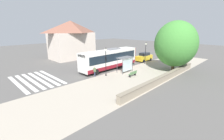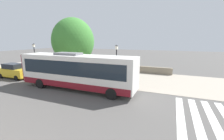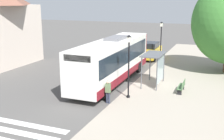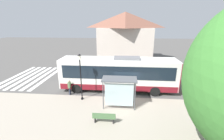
# 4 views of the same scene
# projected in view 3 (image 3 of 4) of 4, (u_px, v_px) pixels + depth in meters

# --- Properties ---
(ground_plane) EXTENTS (120.00, 120.00, 0.00)m
(ground_plane) POSITION_uv_depth(u_px,v_px,m) (136.00, 81.00, 24.14)
(ground_plane) COLOR #514F4C
(ground_plane) RESTS_ON ground
(sidewalk_plaza) EXTENTS (9.00, 44.00, 0.02)m
(sidewalk_plaza) POSITION_uv_depth(u_px,v_px,m) (190.00, 86.00, 22.53)
(sidewalk_plaza) COLOR #9E9384
(sidewalk_plaza) RESTS_ON ground
(bus) EXTENTS (2.70, 12.22, 3.72)m
(bus) POSITION_uv_depth(u_px,v_px,m) (113.00, 59.00, 23.45)
(bus) COLOR silver
(bus) RESTS_ON ground
(bus_shelter) EXTENTS (1.50, 2.95, 2.61)m
(bus_shelter) POSITION_uv_depth(u_px,v_px,m) (155.00, 60.00, 22.35)
(bus_shelter) COLOR #515459
(bus_shelter) RESTS_ON ground
(pedestrian) EXTENTS (0.34, 0.22, 1.60)m
(pedestrian) POSITION_uv_depth(u_px,v_px,m) (108.00, 90.00, 18.71)
(pedestrian) COLOR #2D3347
(pedestrian) RESTS_ON ground
(bench) EXTENTS (0.40, 1.70, 0.88)m
(bench) POSITION_uv_depth(u_px,v_px,m) (182.00, 86.00, 21.02)
(bench) COLOR #4C7247
(bench) RESTS_ON ground
(street_lamp_near) EXTENTS (0.28, 0.28, 4.48)m
(street_lamp_near) POSITION_uv_depth(u_px,v_px,m) (129.00, 61.00, 19.35)
(street_lamp_near) COLOR black
(street_lamp_near) RESTS_ON ground
(street_lamp_far) EXTENTS (0.28, 0.28, 4.52)m
(street_lamp_far) POSITION_uv_depth(u_px,v_px,m) (161.00, 39.00, 29.88)
(street_lamp_far) COLOR black
(street_lamp_far) RESTS_ON ground
(parked_car_behind_bus) EXTENTS (1.86, 4.54, 1.92)m
(parked_car_behind_bus) POSITION_uv_depth(u_px,v_px,m) (151.00, 51.00, 32.84)
(parked_car_behind_bus) COLOR gold
(parked_car_behind_bus) RESTS_ON ground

